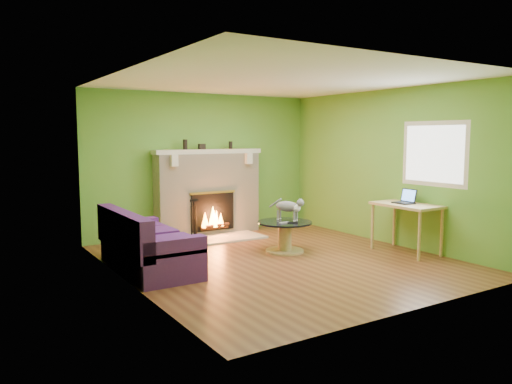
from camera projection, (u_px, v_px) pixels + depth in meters
floor at (279, 260)px, 7.35m from camera, size 5.00×5.00×0.00m
ceiling at (280, 81)px, 7.06m from camera, size 5.00×5.00×0.00m
wall_back at (203, 164)px, 9.31m from camera, size 5.00×0.00×5.00m
wall_front at (419, 187)px, 5.10m from camera, size 5.00×0.00×5.00m
wall_left at (127, 179)px, 6.02m from camera, size 0.00×5.00×5.00m
wall_right at (390, 167)px, 8.39m from camera, size 0.00×5.00×5.00m
window_frame at (434, 154)px, 7.60m from camera, size 0.00×1.20×1.20m
window_pane at (434, 154)px, 7.60m from camera, size 0.00×1.06×1.06m
fireplace at (208, 193)px, 9.21m from camera, size 2.10×0.46×1.58m
hearth at (222, 238)px, 8.86m from camera, size 1.50×0.75×0.03m
mantel at (208, 151)px, 9.11m from camera, size 2.10×0.28×0.08m
sofa at (145, 247)px, 6.76m from camera, size 0.87×1.85×0.83m
coffee_table at (285, 234)px, 7.84m from camera, size 0.86×0.86×0.48m
desk at (407, 210)px, 7.75m from camera, size 0.61×1.04×0.77m
cat at (287, 209)px, 7.89m from camera, size 0.45×0.63×0.37m
remote_silver at (284, 223)px, 7.67m from camera, size 0.17×0.05×0.02m
remote_black at (293, 223)px, 7.68m from camera, size 0.15×0.13×0.02m
laptop at (404, 196)px, 7.76m from camera, size 0.28×0.32×0.23m
fire_tools at (194, 219)px, 8.71m from camera, size 0.19×0.19×0.70m
mantel_vase_left at (185, 144)px, 8.89m from camera, size 0.08×0.08×0.18m
mantel_vase_right at (231, 145)px, 9.38m from camera, size 0.07×0.07×0.14m
mantel_box at (202, 147)px, 9.06m from camera, size 0.12×0.08×0.10m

